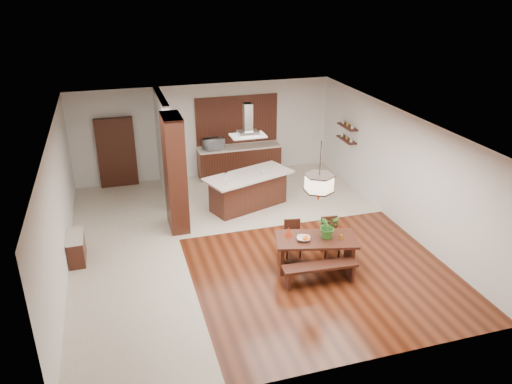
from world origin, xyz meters
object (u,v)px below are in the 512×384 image
object	(u,v)px
dining_table	(316,246)
fruit_bowl	(303,239)
kitchen_island	(248,190)
range_hood	(248,120)
hallway_console	(76,248)
dining_chair_right	(331,237)
foliage_plant	(328,226)
pendant_lantern	(320,172)
island_cup	(263,172)
microwave	(214,144)
dining_chair_left	(293,239)
dining_bench	(320,274)

from	to	relation	value
dining_table	fruit_bowl	world-z (taller)	fruit_bowl
kitchen_island	range_hood	distance (m)	1.96
hallway_console	dining_chair_right	distance (m)	5.70
foliage_plant	fruit_bowl	xyz separation A→B (m)	(-0.54, 0.03, -0.23)
dining_table	pendant_lantern	size ratio (longest dim) A/B	1.44
pendant_lantern	foliage_plant	distance (m)	1.29
pendant_lantern	range_hood	size ratio (longest dim) A/B	1.46
pendant_lantern	island_cup	size ratio (longest dim) A/B	11.59
dining_chair_right	range_hood	xyz separation A→B (m)	(-1.10, 2.97, 2.02)
microwave	dining_chair_right	bearing A→B (deg)	-95.01
range_hood	island_cup	xyz separation A→B (m)	(0.39, -0.11, -1.44)
pendant_lantern	island_cup	distance (m)	3.49
dining_chair_right	fruit_bowl	xyz separation A→B (m)	(-0.84, -0.41, 0.31)
kitchen_island	dining_table	bearing A→B (deg)	-100.25
dining_chair_left	fruit_bowl	distance (m)	0.70
dining_table	kitchen_island	distance (m)	3.42
dining_table	foliage_plant	size ratio (longest dim) A/B	3.59
fruit_bowl	kitchen_island	size ratio (longest dim) A/B	0.11
kitchen_island	fruit_bowl	bearing A→B (deg)	-105.13
dining_chair_right	range_hood	bearing A→B (deg)	117.05
range_hood	microwave	size ratio (longest dim) A/B	1.51
hallway_console	pendant_lantern	xyz separation A→B (m)	(4.99, -1.76, 1.93)
foliage_plant	fruit_bowl	bearing A→B (deg)	177.19
fruit_bowl	microwave	xyz separation A→B (m)	(-0.69, 5.78, 0.36)
dining_table	dining_chair_left	bearing A→B (deg)	115.27
range_hood	microwave	distance (m)	2.79
dining_bench	dining_chair_right	xyz separation A→B (m)	(0.70, 1.01, 0.22)
island_cup	dining_chair_left	bearing A→B (deg)	-92.70
dining_bench	dining_chair_left	bearing A→B (deg)	96.53
foliage_plant	microwave	bearing A→B (deg)	101.97
hallway_console	microwave	bearing A→B (deg)	45.07
dining_table	dining_chair_right	size ratio (longest dim) A/B	2.13
dining_chair_right	island_cup	world-z (taller)	island_cup
dining_chair_left	range_hood	xyz separation A→B (m)	(-0.27, 2.76, 2.05)
dining_chair_right	range_hood	world-z (taller)	range_hood
fruit_bowl	range_hood	bearing A→B (deg)	94.48
dining_chair_right	microwave	world-z (taller)	microwave
microwave	dining_chair_left	bearing A→B (deg)	-103.25
dining_table	range_hood	bearing A→B (deg)	99.36
dining_table	dining_chair_left	world-z (taller)	dining_chair_left
foliage_plant	pendant_lantern	bearing A→B (deg)	173.79
dining_bench	hallway_console	bearing A→B (deg)	153.91
fruit_bowl	island_cup	bearing A→B (deg)	87.79
hallway_console	dining_chair_left	bearing A→B (deg)	-13.76
pendant_lantern	kitchen_island	bearing A→B (deg)	99.37
dining_chair_right	fruit_bowl	distance (m)	0.98
fruit_bowl	range_hood	distance (m)	3.79
dining_chair_left	microwave	size ratio (longest dim) A/B	1.41
dining_chair_right	foliage_plant	distance (m)	0.75
dining_bench	fruit_bowl	bearing A→B (deg)	103.13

